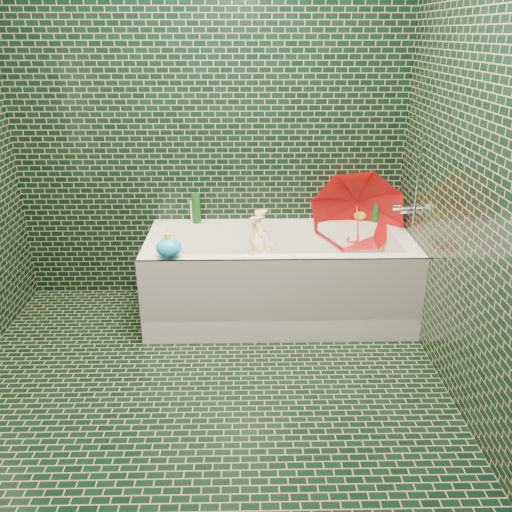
{
  "coord_description": "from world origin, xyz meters",
  "views": [
    {
      "loc": [
        0.23,
        -2.21,
        1.77
      ],
      "look_at": [
        0.3,
        0.82,
        0.51
      ],
      "focal_mm": 38.0,
      "sensor_mm": 36.0,
      "label": 1
    }
  ],
  "objects_px": {
    "child": "(269,273)",
    "bath_toy": "(169,248)",
    "bathtub": "(279,286)",
    "rubber_duck": "(361,214)",
    "umbrella": "(358,221)"
  },
  "relations": [
    {
      "from": "child",
      "to": "bath_toy",
      "type": "distance_m",
      "value": 0.73
    },
    {
      "from": "bathtub",
      "to": "child",
      "type": "bearing_deg",
      "value": -177.46
    },
    {
      "from": "rubber_duck",
      "to": "bath_toy",
      "type": "distance_m",
      "value": 1.42
    },
    {
      "from": "child",
      "to": "rubber_duck",
      "type": "distance_m",
      "value": 0.8
    },
    {
      "from": "bathtub",
      "to": "rubber_duck",
      "type": "xyz_separation_m",
      "value": [
        0.59,
        0.35,
        0.38
      ]
    },
    {
      "from": "bathtub",
      "to": "umbrella",
      "type": "height_order",
      "value": "umbrella"
    },
    {
      "from": "umbrella",
      "to": "bath_toy",
      "type": "xyz_separation_m",
      "value": [
        -1.18,
        -0.42,
        -0.01
      ]
    },
    {
      "from": "bathtub",
      "to": "bath_toy",
      "type": "relative_size",
      "value": 9.38
    },
    {
      "from": "bathtub",
      "to": "rubber_duck",
      "type": "bearing_deg",
      "value": 30.91
    },
    {
      "from": "umbrella",
      "to": "rubber_duck",
      "type": "xyz_separation_m",
      "value": [
        0.08,
        0.24,
        -0.03
      ]
    },
    {
      "from": "child",
      "to": "bath_toy",
      "type": "height_order",
      "value": "bath_toy"
    },
    {
      "from": "child",
      "to": "umbrella",
      "type": "distance_m",
      "value": 0.67
    },
    {
      "from": "rubber_duck",
      "to": "bath_toy",
      "type": "xyz_separation_m",
      "value": [
        -1.25,
        -0.66,
        0.02
      ]
    },
    {
      "from": "bath_toy",
      "to": "rubber_duck",
      "type": "bearing_deg",
      "value": 46.76
    },
    {
      "from": "bath_toy",
      "to": "child",
      "type": "bearing_deg",
      "value": 46.19
    }
  ]
}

